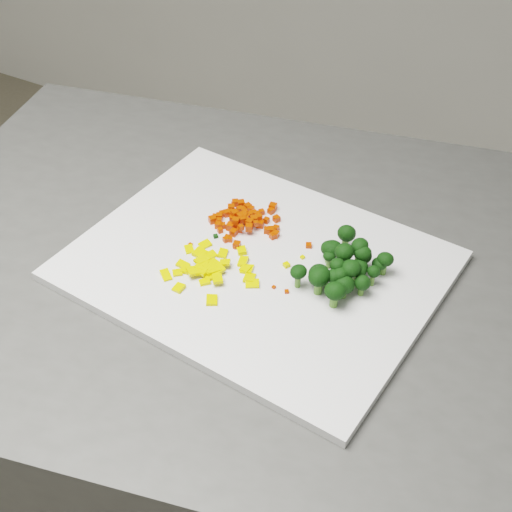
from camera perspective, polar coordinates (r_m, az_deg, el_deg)
The scene contains 131 objects.
counter_block at distance 1.27m, azimuth 0.40°, elevation -15.62°, with size 1.02×0.71×0.90m, color #424240.
cutting_board at distance 0.91m, azimuth -0.00°, elevation -0.75°, with size 0.45×0.35×0.01m, color silver.
carrot_pile at distance 0.96m, azimuth -0.66°, elevation 3.07°, with size 0.10×0.10×0.03m, color #C12302, non-canonical shape.
pepper_pile at distance 0.89m, azimuth -3.64°, elevation -1.04°, with size 0.12×0.12×0.02m, color yellow, non-canonical shape.
broccoli_pile at distance 0.88m, azimuth 6.95°, elevation -0.38°, with size 0.12×0.12×0.06m, color black, non-canonical shape.
carrot_cube_0 at distance 0.97m, azimuth -3.51°, elevation 2.92°, with size 0.01×0.01×0.01m, color #C12302.
carrot_cube_1 at distance 0.93m, azimuth -1.54°, elevation 0.90°, with size 0.01×0.01×0.01m, color #C12302.
carrot_cube_2 at distance 0.98m, azimuth -0.22°, elevation 3.38°, with size 0.01×0.01×0.01m, color #C12302.
carrot_cube_3 at distance 0.95m, azimuth 1.18°, elevation 2.05°, with size 0.01×0.01×0.01m, color #C12302.
carrot_cube_4 at distance 0.93m, azimuth -1.65°, elevation 0.81°, with size 0.01×0.01×0.01m, color #C12302.
carrot_cube_5 at distance 0.98m, azimuth 0.06°, elevation 3.33°, with size 0.01×0.01×0.01m, color #C12302.
carrot_cube_6 at distance 0.98m, azimuth -1.99°, elevation 3.43°, with size 0.01×0.01×0.01m, color #C12302.
carrot_cube_7 at distance 0.97m, azimuth -1.71°, elevation 3.42°, with size 0.01×0.01×0.01m, color #C12302.
carrot_cube_8 at distance 0.95m, azimuth -1.32°, elevation 2.12°, with size 0.01×0.01×0.01m, color #C12302.
carrot_cube_9 at distance 0.97m, azimuth 1.65°, elevation 2.99°, with size 0.01×0.01×0.01m, color #C12302.
carrot_cube_10 at distance 0.95m, azimuth 1.32°, elevation 2.13°, with size 0.01×0.01×0.01m, color #C12302.
carrot_cube_11 at distance 0.95m, azimuth -1.81°, elevation 1.89°, with size 0.01×0.01×0.01m, color #C12302.
carrot_cube_12 at distance 0.97m, azimuth -0.90°, elevation 3.52°, with size 0.01×0.01×0.01m, color #C12302.
carrot_cube_13 at distance 0.99m, azimuth 1.36°, elevation 3.95°, with size 0.01×0.01×0.01m, color #C12302.
carrot_cube_14 at distance 0.98m, azimuth -2.48°, elevation 3.36°, with size 0.01×0.01×0.01m, color #C12302.
carrot_cube_15 at distance 0.96m, azimuth -0.83°, elevation 2.97°, with size 0.01×0.01×0.01m, color #C12302.
carrot_cube_16 at distance 0.96m, azimuth -0.95°, elevation 3.24°, with size 0.01×0.01×0.01m, color #C12302.
carrot_cube_17 at distance 0.97m, azimuth 0.83°, elevation 2.87°, with size 0.01×0.01×0.01m, color #C12302.
carrot_cube_18 at distance 0.99m, azimuth -0.65°, elevation 3.97°, with size 0.01×0.01×0.01m, color #C12302.
carrot_cube_19 at distance 0.97m, azimuth -1.84°, elevation 3.01°, with size 0.01×0.01×0.01m, color #C12302.
carrot_cube_20 at distance 0.97m, azimuth -2.96°, elevation 2.83°, with size 0.01×0.01×0.01m, color #C12302.
carrot_cube_21 at distance 0.94m, azimuth -1.21°, elevation 2.31°, with size 0.01×0.01×0.01m, color #C12302.
carrot_cube_22 at distance 0.98m, azimuth 0.45°, elevation 3.54°, with size 0.01×0.01×0.01m, color #C12302.
carrot_cube_23 at distance 0.94m, azimuth -2.10°, elevation 1.34°, with size 0.01×0.01×0.01m, color #C12302.
carrot_cube_24 at distance 0.98m, azimuth -2.33°, elevation 3.45°, with size 0.01×0.01×0.01m, color #C12302.
carrot_cube_25 at distance 0.98m, azimuth -3.30°, elevation 3.14°, with size 0.01×0.01×0.01m, color #C12302.
carrot_cube_26 at distance 0.96m, azimuth -1.20°, elevation 3.17°, with size 0.01×0.01×0.01m, color #C12302.
carrot_cube_27 at distance 0.99m, azimuth -0.41°, elevation 3.75°, with size 0.01×0.01×0.01m, color #C12302.
carrot_cube_28 at distance 0.96m, azimuth -1.11°, elevation 2.92°, with size 0.01×0.01×0.01m, color #C12302.
carrot_cube_29 at distance 0.95m, azimuth -0.56°, elevation 2.29°, with size 0.01×0.01×0.01m, color #C12302.
carrot_cube_30 at distance 0.96m, azimuth -0.18°, elevation 2.95°, with size 0.01×0.01×0.01m, color #C12302.
carrot_cube_31 at distance 1.00m, azimuth -1.76°, elevation 4.20°, with size 0.01×0.01×0.01m, color #C12302.
carrot_cube_32 at distance 0.95m, azimuth -0.53°, elevation 2.69°, with size 0.01×0.01×0.01m, color #C12302.
carrot_cube_33 at distance 0.95m, azimuth -2.90°, elevation 2.07°, with size 0.01×0.01×0.01m, color #C12302.
carrot_cube_34 at distance 0.96m, azimuth -2.07°, elevation 2.37°, with size 0.01×0.01×0.01m, color #C12302.
carrot_cube_35 at distance 0.96m, azimuth -2.68°, elevation 2.44°, with size 0.01×0.01×0.01m, color #C12302.
carrot_cube_36 at distance 0.99m, azimuth -2.00°, elevation 3.86°, with size 0.01×0.01×0.01m, color #C12302.
carrot_cube_37 at distance 0.95m, azimuth -0.01°, elevation 2.62°, with size 0.01×0.01×0.01m, color #C12302.
carrot_cube_38 at distance 0.96m, azimuth -1.04°, elevation 3.07°, with size 0.01×0.01×0.01m, color #C12302.
carrot_cube_39 at distance 0.95m, azimuth 0.88°, elevation 2.07°, with size 0.01×0.01×0.01m, color #C12302.
carrot_cube_40 at distance 0.96m, azimuth 0.34°, elevation 2.57°, with size 0.01×0.01×0.01m, color #C12302.
carrot_cube_41 at distance 0.97m, azimuth -0.45°, elevation 3.35°, with size 0.01×0.01×0.01m, color #C12302.
carrot_cube_42 at distance 1.00m, azimuth -1.68°, elevation 4.28°, with size 0.01×0.01×0.01m, color #C12302.
carrot_cube_43 at distance 0.96m, azimuth 1.60°, elevation 2.21°, with size 0.01×0.01×0.01m, color #C12302.
carrot_cube_44 at distance 0.95m, azimuth -1.62°, elevation 2.80°, with size 0.01×0.01×0.01m, color #C12302.
carrot_cube_45 at distance 0.99m, azimuth -1.06°, elevation 3.74°, with size 0.01×0.01×0.01m, color #C12302.
carrot_cube_46 at distance 0.96m, azimuth 0.24°, elevation 3.12°, with size 0.01×0.01×0.01m, color #C12302.
carrot_cube_47 at distance 0.98m, azimuth -2.95°, elevation 3.18°, with size 0.01×0.01×0.01m, color #C12302.
carrot_cube_48 at distance 0.96m, azimuth -0.53°, elevation 2.69°, with size 0.01×0.01×0.01m, color #C12302.
carrot_cube_49 at distance 0.98m, azimuth -2.77°, elevation 3.43°, with size 0.01×0.01×0.01m, color #C12302.
carrot_cube_50 at distance 0.94m, azimuth -2.43°, elevation 1.33°, with size 0.01×0.01×0.01m, color #C12302.
carrot_cube_51 at distance 0.96m, azimuth -0.65°, elevation 2.68°, with size 0.01×0.01×0.01m, color #C12302.
carrot_cube_52 at distance 0.94m, azimuth -2.31°, elevation 1.48°, with size 0.01×0.01×0.01m, color #C12302.
carrot_cube_53 at distance 0.99m, azimuth -1.13°, elevation 3.71°, with size 0.01×0.01×0.01m, color #C12302.
carrot_cube_54 at distance 0.95m, azimuth 1.58°, elevation 1.75°, with size 0.01×0.01×0.01m, color #C12302.
carrot_cube_55 at distance 0.99m, azimuth -1.30°, elevation 3.73°, with size 0.01×0.01×0.01m, color #C12302.
carrot_cube_56 at distance 1.00m, azimuth -1.20°, elevation 4.20°, with size 0.01×0.01×0.01m, color #C12302.
carrot_cube_57 at distance 0.96m, azimuth -1.71°, elevation 2.42°, with size 0.01×0.01×0.01m, color #C12302.
carrot_cube_58 at distance 0.99m, azimuth 1.20°, elevation 3.63°, with size 0.01×0.01×0.01m, color #C12302.
carrot_cube_59 at distance 0.96m, azimuth -3.03°, elevation 2.47°, with size 0.01×0.01×0.01m, color #C12302.
carrot_cube_60 at distance 0.94m, azimuth 1.35°, elevation 1.63°, with size 0.01×0.01×0.01m, color #C12302.
carrot_cube_61 at distance 0.97m, azimuth -0.70°, elevation 3.21°, with size 0.01×0.01×0.01m, color #C12302.
pepper_chunk_0 at distance 0.88m, azimuth -3.10°, elevation -1.83°, with size 0.02×0.01×0.00m, color yellow.
pepper_chunk_1 at distance 0.88m, azimuth -0.30°, elevation -2.24°, with size 0.01×0.02×0.00m, color yellow.
pepper_chunk_2 at distance 0.94m, azimuth -4.09°, elevation 0.93°, with size 0.02×0.01×0.00m, color yellow.
pepper_chunk_3 at distance 0.90m, azimuth -0.73°, elevation -1.05°, with size 0.02×0.02×0.00m, color yellow.
pepper_chunk_4 at distance 0.89m, azimuth -4.33°, elevation -1.21°, with size 0.02×0.01×0.00m, color yellow.
pepper_chunk_5 at distance 0.93m, azimuth -5.37°, elevation 0.54°, with size 0.02×0.01×0.00m, color yellow.
pepper_chunk_6 at distance 0.88m, azimuth -6.20°, elevation -2.55°, with size 0.01×0.01×0.00m, color yellow.
pepper_chunk_7 at distance 0.92m, azimuth -4.53°, elevation 0.23°, with size 0.02×0.02×0.00m, color yellow.
pepper_chunk_8 at distance 0.90m, azimuth -0.85°, elevation -1.05°, with size 0.01×0.01×0.00m, color yellow.
pepper_chunk_9 at distance 0.90m, azimuth -2.49°, elevation -0.53°, with size 0.01×0.01×0.00m, color yellow.
pepper_chunk_10 at distance 0.89m, azimuth -0.52°, elevation -1.75°, with size 0.02×0.01×0.00m, color yellow.
pepper_chunk_11 at distance 0.88m, azimuth -4.13°, elevation -2.07°, with size 0.01×0.01×0.00m, color yellow.
pepper_chunk_12 at distance 0.91m, azimuth -1.04°, elevation -0.45°, with size 0.02×0.01×0.00m, color yellow.
pepper_chunk_13 at distance 0.90m, azimuth -5.58°, elevation -1.09°, with size 0.01×0.01×0.00m, color yellow.
pepper_chunk_14 at distance 0.90m, azimuth -4.34°, elevation -0.32°, with size 0.02×0.01×0.00m, color yellow.
pepper_chunk_15 at distance 0.90m, azimuth -4.37°, elevation -0.72°, with size 0.01×0.02×0.00m, color yellow.
pepper_chunk_16 at distance 0.89m, azimuth -3.45°, elevation -1.12°, with size 0.02×0.01×0.00m, color yellow.
pepper_chunk_17 at distance 0.89m, azimuth -3.63°, elevation -0.89°, with size 0.01×0.02×0.00m, color yellow.
pepper_chunk_18 at distance 0.90m, azimuth -3.44°, elevation -0.54°, with size 0.01×0.01×0.00m, color yellow.
pepper_chunk_19 at distance 0.89m, azimuth -3.70°, elevation -1.66°, with size 0.01×0.01×0.00m, color yellow.
pepper_chunk_20 at distance 0.89m, azimuth -3.15°, elevation -1.09°, with size 0.02×0.02×0.00m, color yellow.
pepper_chunk_21 at distance 0.91m, azimuth -5.87°, elevation -0.69°, with size 0.02×0.01×0.00m, color yellow.
pepper_chunk_22 at distance 0.89m, azimuth -4.47°, elevation -1.22°, with size 0.02×0.01×0.00m, color yellow.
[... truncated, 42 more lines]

